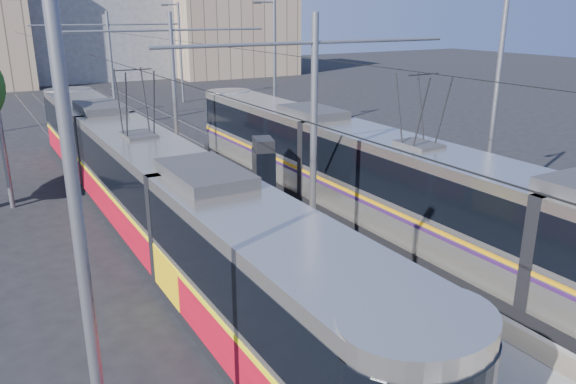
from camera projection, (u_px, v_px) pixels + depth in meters
platform at (202, 182)px, 24.63m from camera, size 4.00×50.00×0.30m
tactile_strip_left at (170, 184)px, 23.90m from camera, size 0.70×50.00×0.01m
tactile_strip_right at (232, 174)px, 25.28m from camera, size 0.70×50.00×0.01m
rails at (202, 185)px, 24.68m from camera, size 8.71×70.00×0.03m
tram_left at (143, 181)px, 19.39m from camera, size 2.43×29.24×5.50m
tram_right at (415, 189)px, 18.02m from camera, size 2.43×30.96×5.50m
catenary at (225, 90)px, 20.95m from camera, size 9.20×70.00×7.00m
street_lamps at (167, 80)px, 26.69m from camera, size 15.18×38.22×8.00m
shelter at (264, 170)px, 20.96m from camera, size 1.04×1.32×2.57m
building_centre at (93, 0)px, 63.62m from camera, size 18.36×14.28×16.97m
building_right at (229, 21)px, 66.08m from camera, size 14.28×10.20×12.25m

